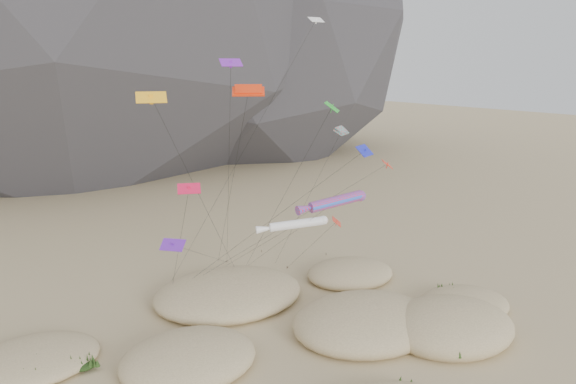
# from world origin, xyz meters

# --- Properties ---
(ground) EXTENTS (500.00, 500.00, 0.00)m
(ground) POSITION_xyz_m (0.00, 0.00, 0.00)
(ground) COLOR #CCB789
(ground) RESTS_ON ground
(dunes) EXTENTS (49.67, 37.90, 4.10)m
(dunes) POSITION_xyz_m (-1.32, 3.70, 0.72)
(dunes) COLOR #CCB789
(dunes) RESTS_ON ground
(dune_grass) EXTENTS (42.22, 27.88, 1.45)m
(dune_grass) POSITION_xyz_m (-0.95, 4.16, 0.81)
(dune_grass) COLOR black
(dune_grass) RESTS_ON ground
(kite_stakes) EXTENTS (22.41, 7.14, 0.30)m
(kite_stakes) POSITION_xyz_m (2.55, 22.48, 0.15)
(kite_stakes) COLOR #3F2D1E
(kite_stakes) RESTS_ON ground
(rainbow_tube_kite) EXTENTS (7.77, 17.83, 12.65)m
(rainbow_tube_kite) POSITION_xyz_m (4.26, 6.71, 11.79)
(rainbow_tube_kite) COLOR #FF1A34
(rainbow_tube_kite) RESTS_ON ground
(white_tube_kite) EXTENTS (7.33, 13.77, 9.30)m
(white_tube_kite) POSITION_xyz_m (3.02, 11.66, 8.54)
(white_tube_kite) COLOR white
(white_tube_kite) RESTS_ON ground
(orange_parafoil) EXTENTS (6.01, 17.19, 23.00)m
(orange_parafoil) POSITION_xyz_m (-2.37, 11.42, 22.23)
(orange_parafoil) COLOR red
(orange_parafoil) RESTS_ON ground
(multi_parafoil) EXTENTS (3.58, 11.04, 18.21)m
(multi_parafoil) POSITION_xyz_m (10.10, 12.90, 17.57)
(multi_parafoil) COLOR red
(multi_parafoil) RESTS_ON ground
(delta_kites) EXTENTS (29.24, 20.65, 29.84)m
(delta_kites) POSITION_xyz_m (0.95, 10.97, 17.24)
(delta_kites) COLOR green
(delta_kites) RESTS_ON ground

